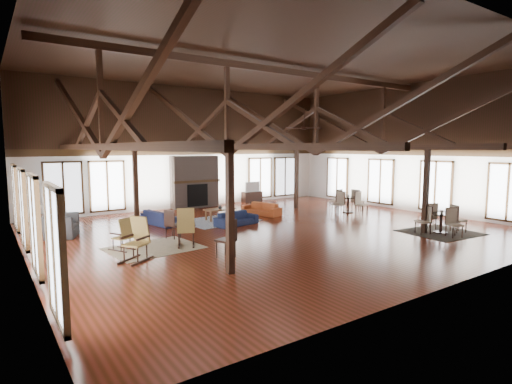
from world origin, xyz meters
TOP-DOWN VIEW (x-y plane):
  - floor at (0.00, 0.00)m, footprint 16.00×16.00m
  - ceiling at (0.00, 0.00)m, footprint 16.00×14.00m
  - wall_back at (0.00, 7.00)m, footprint 16.00×0.02m
  - wall_front at (0.00, -7.00)m, footprint 16.00×0.02m
  - wall_left at (-8.00, 0.00)m, footprint 0.02×14.00m
  - wall_right at (8.00, 0.00)m, footprint 0.02×14.00m
  - roof_truss at (0.00, 0.00)m, footprint 15.60×14.07m
  - post_grid at (0.00, 0.00)m, footprint 8.16×7.16m
  - fireplace at (0.00, 6.67)m, footprint 2.50×0.69m
  - ceiling_fan at (0.50, -1.00)m, footprint 1.60×1.60m
  - sofa_navy_front at (-0.71, 1.53)m, footprint 1.85×0.97m
  - sofa_navy_left at (-3.09, 3.34)m, footprint 2.00×1.10m
  - sofa_orange at (1.48, 2.93)m, footprint 1.96×1.22m
  - coffee_table at (-0.70, 2.88)m, footprint 1.33×0.77m
  - vase at (-0.73, 2.79)m, footprint 0.19×0.19m
  - armchair at (-6.75, 3.13)m, footprint 1.47×1.39m
  - side_table_lamp at (-7.31, 4.09)m, footprint 0.49×0.49m
  - rocking_chair_a at (-5.49, 0.12)m, footprint 0.70×0.85m
  - rocking_chair_b at (-3.74, -0.42)m, footprint 0.84×1.05m
  - rocking_chair_c at (-5.46, -1.09)m, footprint 1.04×0.93m
  - side_chair_a at (-3.73, 0.76)m, footprint 0.56×0.56m
  - side_chair_b at (-3.35, -2.33)m, footprint 0.58×0.58m
  - cafe_table_near at (4.51, -3.82)m, footprint 1.88×1.88m
  - cafe_table_far at (5.19, 1.16)m, footprint 1.97×1.97m
  - cup_near at (4.57, -3.80)m, footprint 0.17×0.17m
  - cup_far at (5.14, 1.15)m, footprint 0.15×0.15m
  - tv_console at (3.54, 6.75)m, footprint 1.14×0.43m
  - television at (3.50, 6.75)m, footprint 0.98×0.21m
  - rug_tan at (-4.66, -0.11)m, footprint 2.79×2.31m
  - rug_navy at (-0.83, 2.74)m, footprint 3.21×2.57m
  - rug_dark at (4.57, -3.78)m, footprint 2.56×2.36m

SIDE VIEW (x-z plane):
  - floor at x=0.00m, z-range 0.00..0.00m
  - rug_tan at x=-4.66m, z-range 0.00..0.01m
  - rug_navy at x=-0.83m, z-range 0.00..0.01m
  - rug_dark at x=4.57m, z-range 0.00..0.01m
  - sofa_navy_front at x=-0.71m, z-range 0.00..0.51m
  - sofa_orange at x=1.48m, z-range 0.00..0.53m
  - sofa_navy_left at x=-3.09m, z-range 0.00..0.55m
  - tv_console at x=3.54m, z-range 0.00..0.57m
  - armchair at x=-6.75m, z-range 0.00..0.76m
  - coffee_table at x=-0.70m, z-range 0.18..0.67m
  - rocking_chair_a at x=-5.49m, z-range -0.03..0.94m
  - side_table_lamp at x=-7.31m, z-range -0.15..1.10m
  - cafe_table_near at x=4.51m, z-range 0.00..0.97m
  - cafe_table_far at x=5.19m, z-range 0.00..1.02m
  - rocking_chair_c at x=-5.46m, z-range -0.04..1.16m
  - rocking_chair_b at x=-3.74m, z-range -0.04..1.16m
  - side_chair_a at x=-3.73m, z-range 0.08..1.06m
  - vase at x=-0.73m, z-range 0.48..0.67m
  - side_chair_b at x=-3.35m, z-range 0.09..1.16m
  - cup_near at x=4.57m, z-range 0.70..0.81m
  - cup_far at x=5.14m, z-range 0.73..0.83m
  - television at x=3.50m, z-range 0.57..1.13m
  - fireplace at x=0.00m, z-range -0.01..2.59m
  - post_grid at x=0.00m, z-range 0.00..3.05m
  - wall_back at x=0.00m, z-range 0.00..6.00m
  - wall_front at x=0.00m, z-range 0.00..6.00m
  - wall_left at x=-8.00m, z-range 0.00..6.00m
  - wall_right at x=8.00m, z-range 0.00..6.00m
  - ceiling_fan at x=0.50m, z-range 3.36..4.11m
  - roof_truss at x=0.00m, z-range 2.46..5.60m
  - ceiling at x=0.00m, z-range 5.99..6.01m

